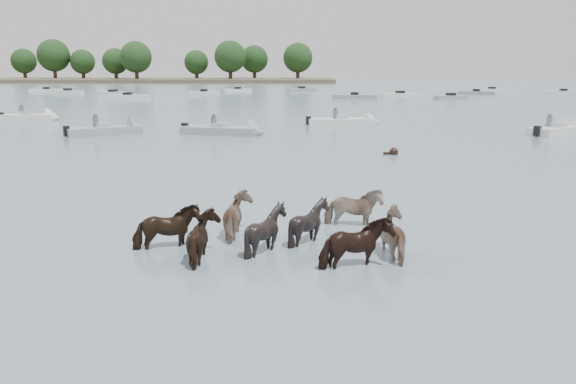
{
  "coord_description": "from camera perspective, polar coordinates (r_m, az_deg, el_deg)",
  "views": [
    {
      "loc": [
        0.59,
        -10.77,
        4.13
      ],
      "look_at": [
        0.34,
        3.04,
        1.1
      ],
      "focal_mm": 35.6,
      "sensor_mm": 36.0,
      "label": 1
    }
  ],
  "objects": [
    {
      "name": "ground",
      "position": [
        11.55,
        -1.99,
        -8.59
      ],
      "size": [
        400.0,
        400.0,
        0.0
      ],
      "primitive_type": "plane",
      "color": "slate",
      "rests_on": "ground"
    },
    {
      "name": "shoreline",
      "position": [
        175.62,
        -23.06,
        10.24
      ],
      "size": [
        160.0,
        30.0,
        1.0
      ],
      "primitive_type": "cube",
      "color": "#4C4233",
      "rests_on": "ground"
    },
    {
      "name": "pony_herd",
      "position": [
        13.33,
        -0.17,
        -3.9
      ],
      "size": [
        6.98,
        4.26,
        1.32
      ],
      "color": "black",
      "rests_on": "ground"
    },
    {
      "name": "swimming_pony",
      "position": [
        28.05,
        10.42,
        3.92
      ],
      "size": [
        0.72,
        0.44,
        0.44
      ],
      "color": "black",
      "rests_on": "ground"
    },
    {
      "name": "motorboat_a",
      "position": [
        37.79,
        -16.94,
        5.93
      ],
      "size": [
        4.88,
        3.9,
        1.92
      ],
      "rotation": [
        0.0,
        0.0,
        0.57
      ],
      "color": "gray",
      "rests_on": "ground"
    },
    {
      "name": "motorboat_b",
      "position": [
        35.85,
        -5.63,
        6.08
      ],
      "size": [
        5.55,
        2.89,
        1.92
      ],
      "rotation": [
        0.0,
        0.0,
        -0.26
      ],
      "color": "gray",
      "rests_on": "ground"
    },
    {
      "name": "motorboat_c",
      "position": [
        42.07,
        6.31,
        6.99
      ],
      "size": [
        5.44,
        2.12,
        1.92
      ],
      "rotation": [
        0.0,
        0.0,
        0.1
      ],
      "color": "silver",
      "rests_on": "ground"
    },
    {
      "name": "motorboat_d",
      "position": [
        40.26,
        25.59,
        5.62
      ],
      "size": [
        4.62,
        4.11,
        1.92
      ],
      "rotation": [
        0.0,
        0.0,
        0.67
      ],
      "color": "silver",
      "rests_on": "ground"
    },
    {
      "name": "motorboat_f",
      "position": [
        49.55,
        -23.81,
        6.83
      ],
      "size": [
        4.68,
        2.05,
        1.92
      ],
      "rotation": [
        0.0,
        0.0,
        0.1
      ],
      "color": "silver",
      "rests_on": "ground"
    },
    {
      "name": "distant_flotilla",
      "position": [
        87.51,
        0.06,
        9.85
      ],
      "size": [
        105.83,
        27.0,
        0.93
      ],
      "color": "silver",
      "rests_on": "ground"
    },
    {
      "name": "treeline",
      "position": [
        175.14,
        -22.07,
        12.22
      ],
      "size": [
        145.54,
        22.92,
        11.92
      ],
      "color": "#382619",
      "rests_on": "ground"
    }
  ]
}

